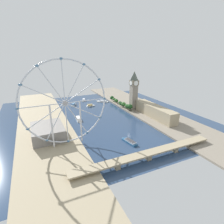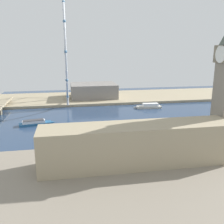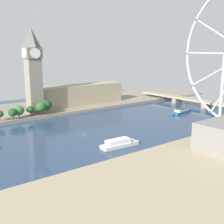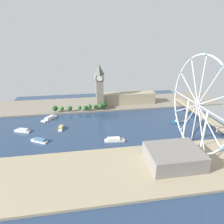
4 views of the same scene
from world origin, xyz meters
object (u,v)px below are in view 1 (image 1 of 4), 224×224
object	(u,v)px
tour_boat_2	(79,119)
tour_boat_5	(90,105)
tour_boat_3	(103,101)
parliament_block	(155,111)
tour_boat_4	(84,100)
ferris_wheel	(65,104)
tour_boat_1	(74,104)
riverside_hall	(48,132)
river_bridge	(147,154)
tour_boat_0	(130,142)
clock_tower	(134,90)

from	to	relation	value
tour_boat_2	tour_boat_5	world-z (taller)	tour_boat_2
tour_boat_2	tour_boat_3	distance (m)	139.99
parliament_block	tour_boat_4	size ratio (longest dim) A/B	3.92
ferris_wheel	tour_boat_1	world-z (taller)	ferris_wheel
parliament_block	ferris_wheel	distance (m)	196.13
riverside_hall	parliament_block	bearing A→B (deg)	-179.30
ferris_wheel	river_bridge	distance (m)	128.50
ferris_wheel	tour_boat_4	distance (m)	258.26
ferris_wheel	river_bridge	size ratio (longest dim) A/B	0.59
tour_boat_3	tour_boat_4	xyz separation A→B (m)	(42.75, -35.21, 0.22)
tour_boat_0	river_bridge	bearing A→B (deg)	169.69
clock_tower	tour_boat_5	bearing A→B (deg)	-41.61
tour_boat_0	tour_boat_3	bearing A→B (deg)	-21.77
river_bridge	tour_boat_4	world-z (taller)	river_bridge
river_bridge	parliament_block	bearing A→B (deg)	-131.23
ferris_wheel	tour_boat_2	world-z (taller)	ferris_wheel
tour_boat_0	tour_boat_5	size ratio (longest dim) A/B	1.43
tour_boat_0	tour_boat_5	world-z (taller)	tour_boat_5
tour_boat_2	tour_boat_4	world-z (taller)	tour_boat_2
river_bridge	tour_boat_2	world-z (taller)	river_bridge
parliament_block	tour_boat_1	distance (m)	209.06
river_bridge	tour_boat_3	distance (m)	278.38
tour_boat_4	tour_boat_5	distance (m)	59.19
parliament_block	tour_boat_2	world-z (taller)	parliament_block
clock_tower	tour_boat_3	distance (m)	113.36
clock_tower	river_bridge	bearing A→B (deg)	64.00
parliament_block	tour_boat_3	bearing A→B (deg)	-72.06
tour_boat_1	tour_boat_2	world-z (taller)	tour_boat_2
tour_boat_3	tour_boat_5	world-z (taller)	tour_boat_5
parliament_block	ferris_wheel	bearing A→B (deg)	11.62
tour_boat_1	tour_boat_5	distance (m)	44.95
riverside_hall	tour_boat_2	bearing A→B (deg)	-137.69
tour_boat_2	tour_boat_0	bearing A→B (deg)	24.09
riverside_hall	tour_boat_0	bearing A→B (deg)	149.07
tour_boat_1	tour_boat_2	size ratio (longest dim) A/B	0.81
riverside_hall	river_bridge	bearing A→B (deg)	134.62
tour_boat_0	tour_boat_5	bearing A→B (deg)	-11.40
clock_tower	tour_boat_5	xyz separation A→B (m)	(81.21, -72.14, -45.92)
tour_boat_1	riverside_hall	bearing A→B (deg)	-177.66
clock_tower	tour_boat_5	world-z (taller)	clock_tower
tour_boat_4	ferris_wheel	bearing A→B (deg)	177.98
tour_boat_2	river_bridge	bearing A→B (deg)	18.90
ferris_wheel	tour_boat_2	bearing A→B (deg)	-113.02
ferris_wheel	tour_boat_0	size ratio (longest dim) A/B	3.61
tour_boat_1	tour_boat_4	size ratio (longest dim) A/B	0.97
riverside_hall	ferris_wheel	bearing A→B (deg)	124.40
riverside_hall	tour_boat_2	world-z (taller)	riverside_hall
tour_boat_4	river_bridge	bearing A→B (deg)	-161.68
river_bridge	tour_boat_1	bearing A→B (deg)	-83.74
river_bridge	tour_boat_4	xyz separation A→B (m)	(-5.53, -309.33, -4.33)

